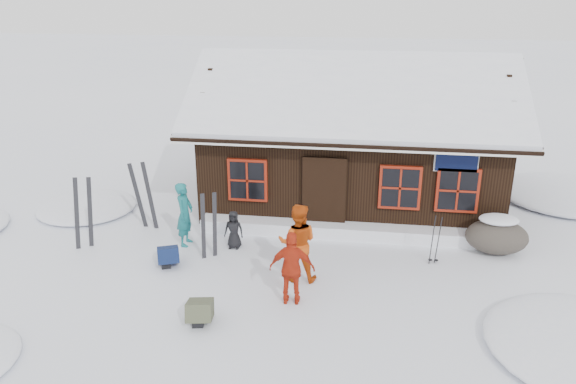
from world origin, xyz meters
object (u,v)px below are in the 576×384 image
object	(u,v)px
skier_orange_left	(298,243)
skier_crouched	(234,230)
backpack_blue	(168,258)
ski_pair_left	(83,214)
boulder	(497,236)
backpack_olive	(200,314)
ski_poles	(435,241)
skier_orange_right	(292,268)
skier_teal	(185,214)

from	to	relation	value
skier_orange_left	skier_crouched	world-z (taller)	skier_orange_left
skier_crouched	backpack_blue	distance (m)	1.74
skier_crouched	ski_pair_left	bearing A→B (deg)	-171.65
boulder	backpack_olive	distance (m)	7.39
ski_pair_left	ski_poles	world-z (taller)	ski_pair_left
backpack_blue	skier_crouched	bearing A→B (deg)	18.42
skier_orange_right	ski_pair_left	bearing A→B (deg)	-21.59
skier_orange_left	ski_pair_left	bearing A→B (deg)	-11.57
skier_teal	ski_poles	xyz separation A→B (m)	(6.03, -0.15, -0.23)
skier_teal	backpack_blue	bearing A→B (deg)	179.73
skier_teal	backpack_olive	bearing A→B (deg)	-155.01
ski_pair_left	backpack_blue	distance (m)	2.51
skier_teal	ski_poles	world-z (taller)	skier_teal
skier_orange_right	ski_poles	distance (m)	3.75
skier_orange_right	backpack_olive	size ratio (longest dim) A/B	2.44
ski_poles	skier_teal	bearing A→B (deg)	178.53
skier_orange_left	ski_pair_left	world-z (taller)	ski_pair_left
boulder	backpack_olive	bearing A→B (deg)	-147.47
backpack_blue	skier_orange_left	bearing A→B (deg)	-26.44
skier_crouched	skier_orange_left	bearing A→B (deg)	-36.71
backpack_blue	backpack_olive	distance (m)	2.59
skier_teal	ski_pair_left	size ratio (longest dim) A/B	0.87
skier_teal	skier_orange_left	bearing A→B (deg)	-111.69
skier_orange_right	skier_crouched	size ratio (longest dim) A/B	1.63
boulder	backpack_olive	xyz separation A→B (m)	(-6.22, -3.97, -0.26)
skier_orange_left	backpack_olive	world-z (taller)	skier_orange_left
skier_crouched	ski_pair_left	world-z (taller)	ski_pair_left
boulder	ski_pair_left	xyz separation A→B (m)	(-9.96, -1.18, 0.45)
skier_orange_right	backpack_olive	bearing A→B (deg)	27.20
skier_teal	skier_orange_right	world-z (taller)	skier_teal
ski_pair_left	skier_orange_right	bearing A→B (deg)	-44.09
boulder	ski_poles	world-z (taller)	ski_poles
backpack_olive	boulder	bearing A→B (deg)	22.42
skier_orange_left	backpack_blue	world-z (taller)	skier_orange_left
skier_orange_left	ski_poles	xyz separation A→B (m)	(3.05, 1.20, -0.31)
ski_pair_left	backpack_blue	xyz separation A→B (m)	(2.32, -0.62, -0.71)
boulder	backpack_blue	distance (m)	7.85
skier_teal	ski_pair_left	distance (m)	2.44
skier_crouched	ski_poles	distance (m)	4.80
skier_orange_right	skier_crouched	world-z (taller)	skier_orange_right
skier_orange_right	backpack_olive	xyz separation A→B (m)	(-1.65, -0.95, -0.61)
skier_orange_left	ski_poles	distance (m)	3.29
skier_teal	backpack_blue	size ratio (longest dim) A/B	2.55
skier_crouched	backpack_olive	xyz separation A→B (m)	(0.12, -3.28, -0.31)
skier_orange_right	ski_poles	size ratio (longest dim) A/B	1.27
skier_crouched	backpack_olive	size ratio (longest dim) A/B	1.50
ski_poles	backpack_blue	size ratio (longest dim) A/B	1.94
skier_orange_right	boulder	size ratio (longest dim) A/B	1.06
skier_orange_right	ski_poles	world-z (taller)	skier_orange_right
ski_pair_left	skier_teal	bearing A→B (deg)	-13.10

